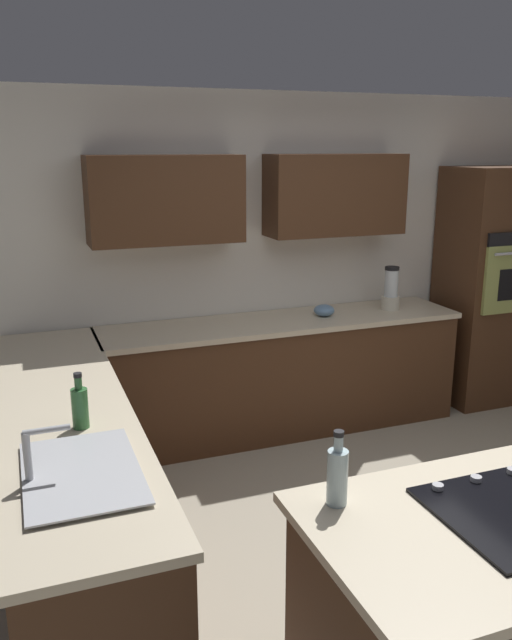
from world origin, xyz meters
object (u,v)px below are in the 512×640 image
Objects in this scene: wall_oven at (490,286)px; mixing_bowl at (324,310)px; blender at (391,291)px; dish_soap_bottle at (80,406)px; sink_unit at (79,472)px; oil_bottle at (337,475)px.

mixing_bowl is (1.60, -0.00, -0.07)m from wall_oven.
dish_soap_bottle is (2.62, 1.48, -0.04)m from blender.
blender is at bearing 180.00° from mixing_bowl.
mixing_bowl is 0.59× the size of dish_soap_bottle.
wall_oven is at bearing -151.94° from sink_unit.
sink_unit is at bearing 83.05° from dish_soap_bottle.
mixing_bowl is at bearing -143.75° from dish_soap_bottle.
blender is at bearing -143.79° from sink_unit.
mixing_bowl is 0.55× the size of oil_bottle.
mixing_bowl is at bearing -0.02° from wall_oven.
dish_soap_bottle is (3.62, 1.48, -0.01)m from wall_oven.
mixing_bowl is (0.60, 0.00, -0.11)m from blender.
wall_oven reaches higher than oil_bottle.
oil_bottle is (2.80, 2.52, 0.00)m from wall_oven.
dish_soap_bottle reaches higher than sink_unit.
wall_oven is at bearing 179.96° from blender.
sink_unit reaches higher than mixing_bowl.
wall_oven is at bearing -138.02° from oil_bottle.
blender reaches higher than dish_soap_bottle.
mixing_bowl is (-2.08, -1.96, 0.03)m from sink_unit.
blender is at bearing -150.52° from dish_soap_bottle.
wall_oven is 1.60m from mixing_bowl.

